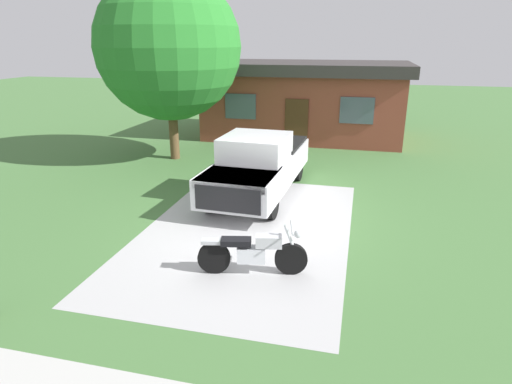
% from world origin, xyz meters
% --- Properties ---
extents(ground_plane, '(80.00, 80.00, 0.00)m').
position_xyz_m(ground_plane, '(0.00, 0.00, 0.00)').
color(ground_plane, '#45703A').
extents(driveway_pad, '(5.00, 8.04, 0.01)m').
position_xyz_m(driveway_pad, '(0.00, 0.00, 0.00)').
color(driveway_pad, '#ACACAC').
rests_on(driveway_pad, ground).
extents(motorcycle, '(2.19, 0.82, 1.09)m').
position_xyz_m(motorcycle, '(0.66, -1.97, 0.47)').
color(motorcycle, black).
rests_on(motorcycle, ground).
extents(pickup_truck, '(2.27, 5.71, 1.90)m').
position_xyz_m(pickup_truck, '(-0.33, 2.81, 0.95)').
color(pickup_truck, black).
rests_on(pickup_truck, ground).
extents(shade_tree, '(5.37, 5.37, 6.93)m').
position_xyz_m(shade_tree, '(-4.57, 6.10, 4.23)').
color(shade_tree, brown).
rests_on(shade_tree, ground).
extents(neighbor_house, '(9.60, 5.60, 3.50)m').
position_xyz_m(neighbor_house, '(-0.18, 11.69, 1.79)').
color(neighbor_house, brown).
rests_on(neighbor_house, ground).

